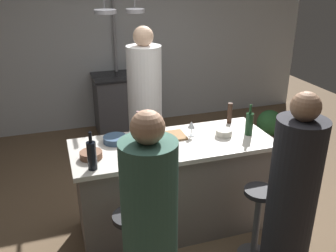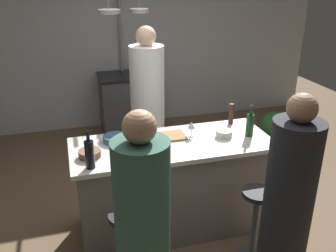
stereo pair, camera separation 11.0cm
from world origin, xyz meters
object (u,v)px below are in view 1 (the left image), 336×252
object	(u,v)px
guest_left	(150,241)
wine_bottle_rose	(138,131)
chef	(146,113)
wine_glass_near_right_guest	(146,134)
mixing_bowl_wooden	(91,155)
wine_glass_near_left_guest	(191,125)
pepper_mill	(230,113)
cutting_board	(168,136)
guest_right	(290,209)
bar_stool_right	(257,221)
mixing_bowl_blue	(115,139)
potted_plant	(269,126)
stove_range	(121,104)
mixing_bowl_ceramic	(224,132)
wine_bottle_dark	(92,155)
wine_bottle_red	(249,123)
bar_stool_left	(132,248)

from	to	relation	value
guest_left	wine_bottle_rose	size ratio (longest dim) A/B	5.53
chef	wine_glass_near_right_guest	xyz separation A→B (m)	(-0.24, -0.96, 0.18)
wine_bottle_rose	mixing_bowl_wooden	world-z (taller)	wine_bottle_rose
guest_left	wine_glass_near_left_guest	distance (m)	1.33
mixing_bowl_wooden	wine_bottle_rose	bearing A→B (deg)	21.75
pepper_mill	wine_glass_near_right_guest	xyz separation A→B (m)	(-0.92, -0.24, 0.00)
cutting_board	wine_bottle_rose	xyz separation A→B (m)	(-0.28, -0.02, 0.10)
guest_right	guest_left	world-z (taller)	guest_left
bar_stool_right	guest_left	xyz separation A→B (m)	(-1.03, -0.40, 0.38)
mixing_bowl_blue	mixing_bowl_wooden	xyz separation A→B (m)	(-0.24, -0.24, 0.00)
guest_right	potted_plant	world-z (taller)	guest_right
wine_glass_near_left_guest	stove_range	bearing A→B (deg)	94.94
wine_bottle_rose	wine_glass_near_left_guest	bearing A→B (deg)	-2.17
guest_right	mixing_bowl_ceramic	xyz separation A→B (m)	(-0.05, 1.00, 0.18)
mixing_bowl_wooden	pepper_mill	bearing A→B (deg)	13.29
stove_range	wine_bottle_dark	xyz separation A→B (m)	(-0.74, -2.71, 0.57)
bar_stool_right	pepper_mill	world-z (taller)	pepper_mill
cutting_board	wine_bottle_red	bearing A→B (deg)	-13.12
pepper_mill	guest_right	bearing A→B (deg)	-96.42
stove_range	wine_glass_near_right_guest	world-z (taller)	wine_glass_near_right_guest
cutting_board	wine_glass_near_right_guest	world-z (taller)	wine_glass_near_right_guest
bar_stool_left	cutting_board	xyz separation A→B (m)	(0.53, 0.74, 0.53)
chef	wine_bottle_dark	xyz separation A→B (m)	(-0.75, -1.24, 0.19)
wine_glass_near_left_guest	mixing_bowl_wooden	xyz separation A→B (m)	(-0.94, -0.16, -0.08)
guest_left	potted_plant	xyz separation A→B (m)	(2.38, 2.33, -0.46)
wine_glass_near_left_guest	mixing_bowl_blue	distance (m)	0.70
bar_stool_right	bar_stool_left	bearing A→B (deg)	180.00
mixing_bowl_ceramic	wine_bottle_dark	bearing A→B (deg)	-168.19
pepper_mill	wine_glass_near_right_guest	size ratio (longest dim) A/B	1.44
wine_bottle_dark	bar_stool_right	bearing A→B (deg)	-15.86
bar_stool_right	wine_glass_near_right_guest	xyz separation A→B (m)	(-0.77, 0.64, 0.63)
pepper_mill	wine_bottle_red	xyz separation A→B (m)	(0.04, -0.31, 0.01)
wine_glass_near_left_guest	mixing_bowl_ceramic	size ratio (longest dim) A/B	0.96
wine_glass_near_left_guest	cutting_board	bearing A→B (deg)	170.78
bar_stool_left	pepper_mill	xyz separation A→B (m)	(1.22, 0.88, 0.63)
wine_bottle_dark	wine_bottle_red	distance (m)	1.48
stove_range	mixing_bowl_blue	world-z (taller)	mixing_bowl_blue
cutting_board	wine_bottle_dark	distance (m)	0.83
bar_stool_left	mixing_bowl_blue	size ratio (longest dim) A/B	3.17
stove_range	bar_stool_right	bearing A→B (deg)	-80.12
mixing_bowl_blue	bar_stool_right	bearing A→B (deg)	-37.63
wine_bottle_dark	guest_left	bearing A→B (deg)	-72.22
guest_left	mixing_bowl_wooden	bearing A→B (deg)	103.83
wine_bottle_dark	mixing_bowl_wooden	size ratio (longest dim) A/B	1.70
cutting_board	bar_stool_right	bearing A→B (deg)	-53.63
bar_stool_left	mixing_bowl_ceramic	xyz separation A→B (m)	(1.03, 0.62, 0.55)
stove_range	pepper_mill	distance (m)	2.36
wine_glass_near_right_guest	mixing_bowl_blue	xyz separation A→B (m)	(-0.25, 0.15, -0.08)
pepper_mill	mixing_bowl_wooden	size ratio (longest dim) A/B	1.15
chef	pepper_mill	distance (m)	1.01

